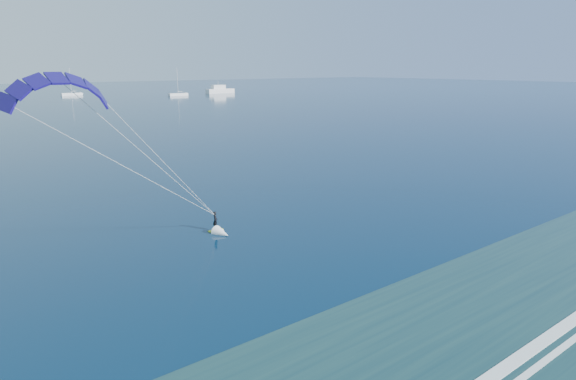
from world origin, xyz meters
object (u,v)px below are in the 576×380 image
at_px(kitesurfer_rig, 152,161).
at_px(sailboat_5, 178,94).
at_px(motor_yacht, 220,90).
at_px(sailboat_4, 72,94).

bearing_deg(kitesurfer_rig, sailboat_5, 62.37).
bearing_deg(sailboat_5, motor_yacht, 15.53).
bearing_deg(motor_yacht, kitesurfer_rig, -122.72).
xyz_separation_m(kitesurfer_rig, sailboat_4, (60.53, 222.03, -6.65)).
xyz_separation_m(kitesurfer_rig, motor_yacht, (125.65, 195.54, -5.71)).
distance_m(motor_yacht, sailboat_5, 28.31).
bearing_deg(motor_yacht, sailboat_4, 157.86).
bearing_deg(kitesurfer_rig, motor_yacht, 57.28).
height_order(kitesurfer_rig, motor_yacht, kitesurfer_rig).
bearing_deg(sailboat_4, sailboat_5, -41.98).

